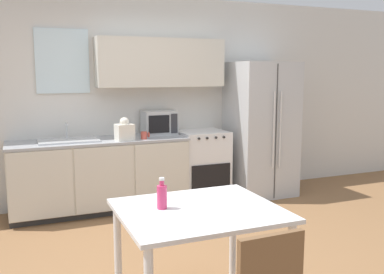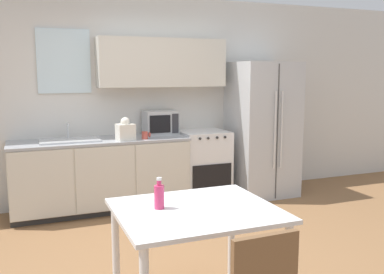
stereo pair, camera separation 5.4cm
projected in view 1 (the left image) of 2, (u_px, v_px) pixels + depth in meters
name	position (u px, v px, depth m)	size (l,w,h in m)	color
ground_plane	(175.00, 258.00, 3.98)	(12.00, 12.00, 0.00)	olive
wall_back	(127.00, 94.00, 5.60)	(12.00, 0.38, 2.70)	silver
kitchen_counter	(100.00, 175.00, 5.28)	(2.14, 0.66, 0.90)	#333333
oven_range	(202.00, 165.00, 5.82)	(0.63, 0.61, 0.93)	white
refrigerator	(261.00, 129.00, 5.99)	(0.84, 0.81, 1.85)	silver
kitchen_sink	(69.00, 140.00, 5.09)	(0.70, 0.41, 0.20)	#B7BABC
microwave	(159.00, 123.00, 5.62)	(0.43, 0.32, 0.31)	#B7BABC
coffee_mug	(144.00, 135.00, 5.25)	(0.11, 0.08, 0.09)	#BF4C3F
grocery_bag_0	(124.00, 130.00, 5.15)	(0.23, 0.20, 0.28)	silver
dining_table	(199.00, 223.00, 2.97)	(1.09, 0.94, 0.78)	white
drink_bottle	(162.00, 196.00, 2.94)	(0.07, 0.07, 0.22)	#DB386B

